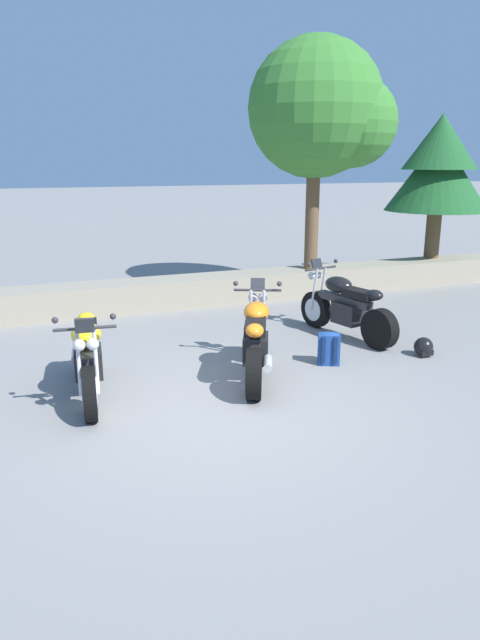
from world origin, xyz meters
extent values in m
plane|color=gray|center=(0.00, 0.00, 0.00)|extent=(120.00, 120.00, 0.00)
cube|color=gray|center=(0.00, 4.80, 0.28)|extent=(36.00, 0.80, 0.55)
cylinder|color=black|center=(-1.39, 0.15, 0.31)|extent=(0.21, 0.63, 0.62)
cylinder|color=black|center=(-1.22, 1.58, 0.31)|extent=(0.25, 0.64, 0.62)
cylinder|color=silver|center=(-1.39, 0.15, 0.31)|extent=(0.20, 0.40, 0.38)
cube|color=black|center=(-1.30, 0.92, 0.41)|extent=(0.37, 0.51, 0.34)
cube|color=#2D2D30|center=(-1.31, 0.82, 0.61)|extent=(0.27, 1.11, 0.12)
ellipsoid|color=yellow|center=(-1.33, 0.67, 0.83)|extent=(0.40, 0.56, 0.26)
cube|color=black|center=(-1.27, 1.15, 0.77)|extent=(0.32, 0.59, 0.12)
ellipsoid|color=yellow|center=(-1.24, 1.44, 0.81)|extent=(0.25, 0.30, 0.16)
cylinder|color=#2D2D30|center=(-1.38, 0.23, 1.03)|extent=(0.66, 0.11, 0.04)
sphere|color=silver|center=(-1.32, 0.09, 0.89)|extent=(0.13, 0.13, 0.13)
sphere|color=silver|center=(-1.46, 0.10, 0.89)|extent=(0.13, 0.13, 0.13)
cube|color=#26282D|center=(-1.39, 0.13, 1.09)|extent=(0.21, 0.12, 0.18)
cylinder|color=silver|center=(-1.41, 1.36, 0.36)|extent=(0.15, 0.39, 0.11)
cylinder|color=silver|center=(-1.29, 0.18, 0.67)|extent=(0.06, 0.17, 0.73)
cylinder|color=silver|center=(-1.47, 0.20, 0.67)|extent=(0.06, 0.17, 0.73)
sphere|color=#2D2D30|center=(-1.08, 0.24, 1.13)|extent=(0.07, 0.07, 0.07)
sphere|color=#2D2D30|center=(-1.67, 0.31, 1.13)|extent=(0.07, 0.07, 0.07)
cylinder|color=black|center=(1.11, 1.35, 0.31)|extent=(0.39, 0.62, 0.62)
cylinder|color=black|center=(0.51, 0.04, 0.31)|extent=(0.42, 0.64, 0.62)
cylinder|color=silver|center=(1.11, 1.35, 0.31)|extent=(0.31, 0.42, 0.38)
cube|color=black|center=(0.79, 0.65, 0.41)|extent=(0.49, 0.57, 0.34)
cube|color=#2D2D30|center=(0.83, 0.74, 0.61)|extent=(0.59, 1.06, 0.12)
ellipsoid|color=orange|center=(0.89, 0.88, 0.83)|extent=(0.53, 0.61, 0.26)
cube|color=black|center=(0.69, 0.44, 0.77)|extent=(0.47, 0.62, 0.12)
ellipsoid|color=orange|center=(0.56, 0.17, 0.81)|extent=(0.32, 0.35, 0.16)
cylinder|color=#2D2D30|center=(1.07, 1.28, 1.03)|extent=(0.61, 0.31, 0.04)
sphere|color=silver|center=(1.07, 1.43, 0.89)|extent=(0.13, 0.13, 0.13)
sphere|color=silver|center=(1.20, 1.38, 0.89)|extent=(0.13, 0.13, 0.13)
cube|color=#26282D|center=(1.12, 1.37, 1.09)|extent=(0.22, 0.17, 0.18)
cylinder|color=silver|center=(0.75, 0.19, 0.36)|extent=(0.26, 0.39, 0.11)
cylinder|color=silver|center=(1.01, 1.35, 0.67)|extent=(0.11, 0.17, 0.73)
cylinder|color=silver|center=(1.17, 1.28, 0.67)|extent=(0.11, 0.17, 0.73)
sphere|color=#2D2D30|center=(0.79, 1.37, 1.13)|extent=(0.07, 0.07, 0.07)
sphere|color=#2D2D30|center=(1.33, 1.12, 1.13)|extent=(0.07, 0.07, 0.07)
cylinder|color=black|center=(2.69, 2.50, 0.31)|extent=(0.27, 0.64, 0.62)
cylinder|color=black|center=(3.00, 1.09, 0.31)|extent=(0.31, 0.64, 0.62)
cylinder|color=silver|center=(2.69, 2.50, 0.31)|extent=(0.24, 0.41, 0.38)
cube|color=black|center=(2.86, 1.74, 0.41)|extent=(0.42, 0.54, 0.34)
cube|color=#2D2D30|center=(2.84, 1.84, 0.61)|extent=(0.38, 1.10, 0.12)
ellipsoid|color=black|center=(2.80, 1.99, 0.83)|extent=(0.45, 0.58, 0.26)
cube|color=black|center=(2.91, 1.52, 0.77)|extent=(0.38, 0.60, 0.12)
ellipsoid|color=black|center=(2.97, 1.23, 0.81)|extent=(0.28, 0.32, 0.16)
cylinder|color=#2D2D30|center=(2.71, 2.42, 1.03)|extent=(0.65, 0.18, 0.04)
sphere|color=silver|center=(2.61, 2.54, 0.89)|extent=(0.13, 0.13, 0.13)
sphere|color=silver|center=(2.74, 2.57, 0.89)|extent=(0.13, 0.13, 0.13)
cube|color=#26282D|center=(2.68, 2.52, 1.09)|extent=(0.22, 0.14, 0.18)
cylinder|color=silver|center=(3.11, 1.36, 0.36)|extent=(0.19, 0.39, 0.11)
cylinder|color=silver|center=(2.61, 2.44, 0.67)|extent=(0.08, 0.17, 0.73)
cylinder|color=silver|center=(2.79, 2.48, 0.67)|extent=(0.08, 0.17, 0.73)
sphere|color=#2D2D30|center=(2.42, 2.31, 1.13)|extent=(0.07, 0.07, 0.07)
sphere|color=#2D2D30|center=(3.01, 2.44, 1.13)|extent=(0.07, 0.07, 0.07)
cube|color=navy|center=(1.95, 0.76, 0.22)|extent=(0.35, 0.29, 0.44)
cube|color=navy|center=(2.00, 0.87, 0.18)|extent=(0.24, 0.15, 0.24)
ellipsoid|color=navy|center=(1.95, 0.76, 0.43)|extent=(0.33, 0.28, 0.08)
cube|color=#10244B|center=(1.82, 0.71, 0.24)|extent=(0.06, 0.05, 0.37)
cube|color=#10244B|center=(1.97, 0.63, 0.24)|extent=(0.06, 0.05, 0.37)
sphere|color=black|center=(3.41, 0.57, 0.14)|extent=(0.28, 0.28, 0.28)
ellipsoid|color=black|center=(3.41, 0.49, 0.15)|extent=(0.23, 0.06, 0.12)
cube|color=black|center=(3.41, 0.49, 0.07)|extent=(0.20, 0.08, 0.08)
cylinder|color=brown|center=(3.80, 4.79, 1.65)|extent=(0.28, 0.28, 2.19)
sphere|color=#387A2D|center=(3.80, 4.79, 3.76)|extent=(2.71, 2.71, 2.71)
sphere|color=#387A2D|center=(4.41, 4.38, 3.49)|extent=(1.76, 1.76, 1.76)
cylinder|color=brown|center=(7.15, 5.01, 1.28)|extent=(0.34, 0.34, 1.46)
cone|color=#1E5628|center=(7.15, 5.01, 2.49)|extent=(2.33, 2.33, 1.68)
cone|color=#1E5628|center=(7.15, 5.01, 3.17)|extent=(1.67, 1.67, 1.21)
camera|label=1|loc=(-1.97, -5.80, 2.75)|focal=32.01mm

